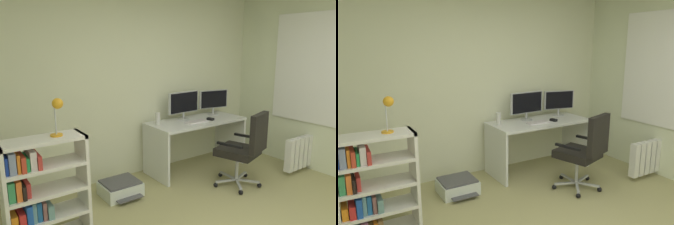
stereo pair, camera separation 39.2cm
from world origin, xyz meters
TOP-DOWN VIEW (x-y plane):
  - wall_back at (0.00, 2.46)m, footprint 4.53×0.10m
  - window_pane at (2.26, 1.03)m, footprint 0.01×1.24m
  - window_frame at (2.25, 1.03)m, footprint 0.02×1.32m
  - desk at (0.90, 2.04)m, footprint 1.49×0.65m
  - monitor_main at (0.77, 2.18)m, footprint 0.56×0.18m
  - monitor_secondary at (1.37, 2.18)m, footprint 0.50×0.18m
  - keyboard at (0.80, 1.93)m, footprint 0.35×0.15m
  - computer_mouse at (1.06, 1.91)m, footprint 0.08×0.11m
  - desktop_speaker at (0.27, 2.13)m, footprint 0.07×0.07m
  - office_chair at (0.98, 1.18)m, footprint 0.63×0.69m
  - bookshelf at (-1.50, 1.46)m, footprint 0.74×0.31m
  - desk_lamp at (-1.27, 1.46)m, footprint 0.13×0.11m
  - printer at (-0.44, 1.91)m, footprint 0.46×0.49m
  - radiator at (2.16, 1.03)m, footprint 0.87×0.10m

SIDE VIEW (x-z plane):
  - printer at x=-0.44m, z-range 0.00..0.18m
  - radiator at x=2.16m, z-range 0.06..0.52m
  - bookshelf at x=-1.50m, z-range -0.03..0.98m
  - office_chair at x=0.98m, z-range 0.04..1.05m
  - desk at x=0.90m, z-range 0.18..0.92m
  - keyboard at x=0.80m, z-range 0.75..0.77m
  - computer_mouse at x=1.06m, z-range 0.75..0.78m
  - desktop_speaker at x=0.27m, z-range 0.75..0.92m
  - monitor_secondary at x=1.37m, z-range 0.78..1.17m
  - monitor_main at x=0.77m, z-range 0.78..1.20m
  - desk_lamp at x=-1.27m, z-range 1.08..1.43m
  - wall_back at x=0.00m, z-range 0.00..2.62m
  - window_pane at x=2.26m, z-range 0.75..2.25m
  - window_frame at x=2.25m, z-range 0.71..2.29m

